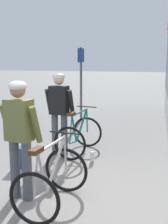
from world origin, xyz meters
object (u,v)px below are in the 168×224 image
at_px(water_bottle_by_the_backpack, 29,159).
at_px(platform_sign_post, 81,72).
at_px(bicycle_near_silver, 52,180).
at_px(cyclist_near_in_olive, 19,130).
at_px(bicycle_far_teal, 79,135).
at_px(backpack_on_platform, 21,158).
at_px(cyclist_far_in_dark, 59,107).
at_px(water_bottle_near_the_bikes, 92,157).

bearing_deg(water_bottle_by_the_backpack, platform_sign_post, 90.78).
bearing_deg(bicycle_near_silver, cyclist_near_in_olive, 165.70).
relative_size(bicycle_far_teal, platform_sign_post, 0.48).
height_order(backpack_on_platform, platform_sign_post, platform_sign_post).
xyz_separation_m(cyclist_near_in_olive, water_bottle_by_the_backpack, (-0.50, 1.37, -0.95)).
distance_m(cyclist_far_in_dark, backpack_on_platform, 1.34).
distance_m(cyclist_near_in_olive, water_bottle_by_the_backpack, 1.74).
distance_m(cyclist_near_in_olive, platform_sign_post, 5.71).
bearing_deg(bicycle_far_teal, bicycle_near_silver, -84.15).
bearing_deg(water_bottle_near_the_bikes, bicycle_far_teal, 130.13).
height_order(cyclist_near_in_olive, bicycle_far_teal, cyclist_near_in_olive).
bearing_deg(cyclist_far_in_dark, platform_sign_post, 97.31).
distance_m(backpack_on_platform, water_bottle_by_the_backpack, 0.25).
distance_m(cyclist_near_in_olive, water_bottle_near_the_bikes, 2.13).
relative_size(cyclist_far_in_dark, bicycle_near_silver, 1.56).
bearing_deg(water_bottle_near_the_bikes, cyclist_far_in_dark, 160.86).
bearing_deg(cyclist_near_in_olive, bicycle_far_teal, 82.93).
xyz_separation_m(bicycle_far_teal, water_bottle_by_the_backpack, (-0.78, -0.89, -0.30)).
xyz_separation_m(backpack_on_platform, platform_sign_post, (0.01, 4.51, 1.42)).
relative_size(water_bottle_by_the_backpack, platform_sign_post, 0.09).
height_order(water_bottle_near_the_bikes, platform_sign_post, platform_sign_post).
relative_size(bicycle_near_silver, water_bottle_near_the_bikes, 5.25).
bearing_deg(bicycle_near_silver, cyclist_far_in_dark, 105.85).
height_order(cyclist_near_in_olive, bicycle_near_silver, cyclist_near_in_olive).
bearing_deg(bicycle_near_silver, water_bottle_by_the_backpack, 124.27).
height_order(cyclist_far_in_dark, water_bottle_by_the_backpack, cyclist_far_in_dark).
relative_size(cyclist_near_in_olive, water_bottle_by_the_backpack, 8.46).
bearing_deg(water_bottle_by_the_backpack, backpack_on_platform, -108.01).
relative_size(backpack_on_platform, water_bottle_near_the_bikes, 1.86).
relative_size(bicycle_far_teal, water_bottle_by_the_backpack, 5.53).
bearing_deg(cyclist_far_in_dark, backpack_on_platform, -117.66).
xyz_separation_m(cyclist_far_in_dark, bicycle_near_silver, (0.62, -2.19, -0.65)).
relative_size(bicycle_near_silver, bicycle_far_teal, 0.98).
relative_size(cyclist_near_in_olive, water_bottle_near_the_bikes, 8.18).
height_order(cyclist_near_in_olive, cyclist_far_in_dark, same).
distance_m(water_bottle_near_the_bikes, platform_sign_post, 4.34).
height_order(cyclist_near_in_olive, backpack_on_platform, cyclist_near_in_olive).
distance_m(water_bottle_by_the_backpack, platform_sign_post, 4.55).
bearing_deg(cyclist_far_in_dark, water_bottle_by_the_backpack, -120.52).
height_order(bicycle_far_teal, water_bottle_near_the_bikes, bicycle_far_teal).
bearing_deg(water_bottle_near_the_bikes, bicycle_near_silver, -94.72).
height_order(bicycle_near_silver, water_bottle_near_the_bikes, bicycle_near_silver).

